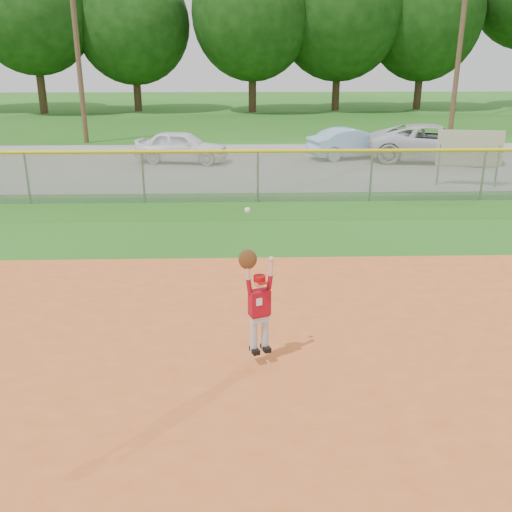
{
  "coord_description": "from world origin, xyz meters",
  "views": [
    {
      "loc": [
        -0.57,
        -6.45,
        4.17
      ],
      "look_at": [
        -0.3,
        2.15,
        1.1
      ],
      "focal_mm": 40.0,
      "sensor_mm": 36.0,
      "label": 1
    }
  ],
  "objects_px": {
    "car_blue": "(353,143)",
    "ballplayer": "(258,301)",
    "car_white_a": "(182,146)",
    "sponsor_sign": "(470,150)",
    "car_white_b": "(435,143)"
  },
  "relations": [
    {
      "from": "car_blue",
      "to": "ballplayer",
      "type": "xyz_separation_m",
      "value": [
        -4.5,
        -16.55,
        0.34
      ]
    },
    {
      "from": "car_blue",
      "to": "sponsor_sign",
      "type": "height_order",
      "value": "sponsor_sign"
    },
    {
      "from": "ballplayer",
      "to": "car_white_a",
      "type": "bearing_deg",
      "value": 98.96
    },
    {
      "from": "car_white_a",
      "to": "car_white_b",
      "type": "bearing_deg",
      "value": -79.42
    },
    {
      "from": "car_blue",
      "to": "sponsor_sign",
      "type": "xyz_separation_m",
      "value": [
        2.74,
        -5.37,
        0.57
      ]
    },
    {
      "from": "sponsor_sign",
      "to": "car_white_b",
      "type": "bearing_deg",
      "value": 84.93
    },
    {
      "from": "car_white_b",
      "to": "ballplayer",
      "type": "distance_m",
      "value": 17.48
    },
    {
      "from": "car_white_a",
      "to": "ballplayer",
      "type": "height_order",
      "value": "ballplayer"
    },
    {
      "from": "car_white_a",
      "to": "ballplayer",
      "type": "xyz_separation_m",
      "value": [
        2.49,
        -15.79,
        0.33
      ]
    },
    {
      "from": "car_white_a",
      "to": "sponsor_sign",
      "type": "distance_m",
      "value": 10.78
    },
    {
      "from": "sponsor_sign",
      "to": "ballplayer",
      "type": "relative_size",
      "value": 0.97
    },
    {
      "from": "car_white_a",
      "to": "car_blue",
      "type": "distance_m",
      "value": 7.03
    },
    {
      "from": "car_blue",
      "to": "ballplayer",
      "type": "relative_size",
      "value": 1.77
    },
    {
      "from": "car_blue",
      "to": "car_white_b",
      "type": "height_order",
      "value": "car_white_b"
    },
    {
      "from": "car_blue",
      "to": "car_white_b",
      "type": "xyz_separation_m",
      "value": [
        3.14,
        -0.83,
        0.12
      ]
    }
  ]
}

